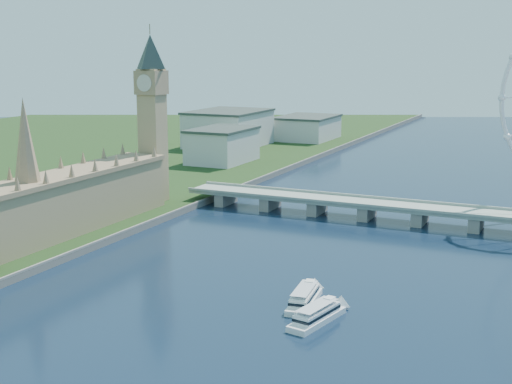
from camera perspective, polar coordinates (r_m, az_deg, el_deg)
The scene contains 6 objects.
parliament_range at distance 355.12m, azimuth -17.64°, elevation -1.56°, with size 24.00×200.00×70.00m.
big_ben at distance 433.14m, azimuth -8.34°, elevation 7.55°, with size 20.02×20.02×110.00m.
westminster_bridge at distance 408.71m, azimuth 8.89°, elevation -1.20°, with size 220.00×22.00×9.50m.
city_skyline at distance 652.57m, azimuth 18.62°, elevation 3.97°, with size 505.00×280.00×32.00m.
tour_boat_near at distance 272.95m, azimuth 3.87°, elevation -8.98°, with size 8.11×31.62×7.01m, color white, non-canonical shape.
tour_boat_far at distance 256.77m, azimuth 4.88°, elevation -10.34°, with size 8.03×31.32×6.94m, color white, non-canonical shape.
Camera 1 is at (107.90, -84.14, 95.16)m, focal length 50.00 mm.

